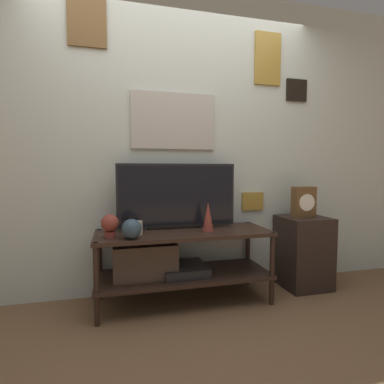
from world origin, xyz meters
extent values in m
plane|color=brown|center=(0.00, 0.00, 0.00)|extent=(12.00, 12.00, 0.00)
cube|color=beige|center=(0.00, 0.61, 1.35)|extent=(6.40, 0.06, 2.70)
cube|color=#B2ADA3|center=(-0.03, 0.57, 1.53)|extent=(0.74, 0.02, 0.49)
cube|color=#B2BCC6|center=(-0.03, 0.56, 1.53)|extent=(0.70, 0.01, 0.46)
cube|color=olive|center=(0.74, 0.57, 0.80)|extent=(0.22, 0.02, 0.17)
cube|color=#2D2D33|center=(0.74, 0.56, 0.80)|extent=(0.18, 0.01, 0.14)
cube|color=brown|center=(-0.74, 0.57, 2.30)|extent=(0.31, 0.02, 0.41)
cube|color=beige|center=(-0.74, 0.56, 2.30)|extent=(0.27, 0.01, 0.38)
cube|color=black|center=(1.19, 0.57, 1.87)|extent=(0.21, 0.02, 0.21)
cube|color=slate|center=(1.19, 0.56, 1.87)|extent=(0.18, 0.01, 0.17)
cube|color=olive|center=(0.87, 0.57, 2.14)|extent=(0.26, 0.02, 0.48)
cube|color=#BCB299|center=(0.87, 0.56, 2.14)|extent=(0.23, 0.01, 0.45)
cube|color=black|center=(0.00, 0.30, 0.58)|extent=(1.42, 0.52, 0.03)
cube|color=black|center=(0.00, 0.30, 0.23)|extent=(1.42, 0.52, 0.03)
cylinder|color=black|center=(-0.68, 0.07, 0.30)|extent=(0.04, 0.04, 0.60)
cylinder|color=black|center=(0.68, 0.07, 0.30)|extent=(0.04, 0.04, 0.60)
cylinder|color=black|center=(-0.68, 0.53, 0.30)|extent=(0.04, 0.04, 0.60)
cylinder|color=black|center=(0.68, 0.53, 0.30)|extent=(0.04, 0.04, 0.60)
cube|color=black|center=(0.00, 0.30, 0.28)|extent=(0.36, 0.36, 0.07)
cube|color=#47382D|center=(-0.32, 0.30, 0.38)|extent=(0.50, 0.29, 0.27)
cylinder|color=black|center=(-0.31, 0.42, 0.61)|extent=(0.05, 0.05, 0.02)
cylinder|color=black|center=(0.25, 0.42, 0.61)|extent=(0.05, 0.05, 0.02)
cube|color=black|center=(-0.03, 0.42, 0.88)|extent=(1.01, 0.04, 0.54)
cube|color=black|center=(-0.03, 0.40, 0.88)|extent=(0.98, 0.01, 0.50)
cone|color=brown|center=(0.19, 0.25, 0.71)|extent=(0.10, 0.10, 0.24)
sphere|color=#2D4251|center=(-0.43, 0.13, 0.67)|extent=(0.15, 0.15, 0.15)
cylinder|color=#C1B29E|center=(-0.38, 0.27, 0.65)|extent=(0.09, 0.09, 0.10)
cylinder|color=brown|center=(-0.58, 0.20, 0.62)|extent=(0.08, 0.08, 0.05)
sphere|color=brown|center=(-0.58, 0.20, 0.71)|extent=(0.13, 0.13, 0.13)
cube|color=black|center=(1.16, 0.35, 0.33)|extent=(0.41, 0.42, 0.66)
cube|color=brown|center=(1.15, 0.35, 0.80)|extent=(0.21, 0.10, 0.28)
cylinder|color=white|center=(1.15, 0.29, 0.80)|extent=(0.16, 0.01, 0.16)
camera|label=1|loc=(-0.53, -2.07, 1.10)|focal=28.00mm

